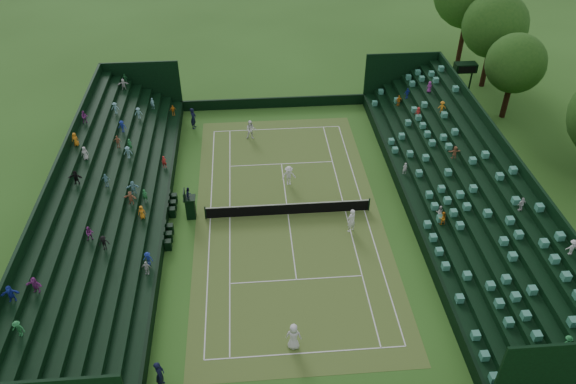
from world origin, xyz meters
name	(u,v)px	position (x,y,z in m)	size (l,w,h in m)	color
ground	(288,214)	(0.00, 0.00, 0.00)	(160.00, 160.00, 0.00)	#2C571B
court_surface	(288,214)	(0.00, 0.00, 0.01)	(12.97, 26.77, 0.01)	#3D7B29
perimeter_wall_north	(274,103)	(0.00, 15.88, 0.50)	(17.17, 0.20, 1.00)	black
perimeter_wall_east	(406,203)	(8.48, 0.00, 0.50)	(0.20, 31.77, 1.00)	black
perimeter_wall_west	(166,215)	(-8.48, 0.00, 0.50)	(0.20, 31.77, 1.00)	black
north_grandstand	(466,188)	(12.66, 0.00, 1.55)	(6.60, 32.00, 4.90)	black
south_grandstand	(102,207)	(-12.66, 0.00, 1.55)	(6.60, 32.00, 4.90)	black
tennis_net	(288,209)	(0.00, 0.00, 0.53)	(11.67, 0.10, 1.06)	black
scoreboard_tower	(465,69)	(17.75, 16.00, 3.14)	(2.00, 1.00, 3.70)	black
tree_row	(548,54)	(22.38, 11.00, 6.56)	(12.26, 36.57, 11.40)	black
umpire_chair	(190,205)	(-6.81, 0.27, 1.10)	(0.82, 0.82, 2.58)	black
courtside_chairs	(171,220)	(-8.14, -0.43, 0.39)	(0.47, 5.45, 1.02)	black
player_near_west	(294,336)	(-0.64, -11.41, 0.88)	(0.86, 0.56, 1.76)	silver
player_near_east	(351,221)	(4.12, -2.12, 0.92)	(0.67, 0.44, 1.85)	white
player_far_west	(251,130)	(-2.29, 10.49, 0.86)	(0.84, 0.65, 1.72)	white
player_far_east	(289,176)	(0.36, 3.63, 0.80)	(1.04, 0.60, 1.60)	white
line_judge_north	(193,118)	(-7.24, 12.71, 0.96)	(0.70, 0.46, 1.93)	black
line_judge_south	(160,375)	(-7.56, -13.26, 0.92)	(0.67, 0.44, 1.85)	black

